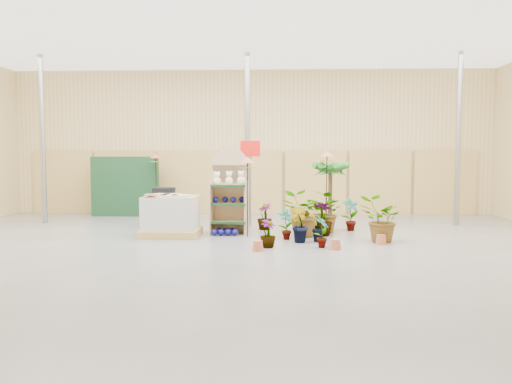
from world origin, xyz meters
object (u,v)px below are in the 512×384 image
display_shelf (230,194)px  potted_plant_2 (302,214)px  pallet_stack (171,216)px  bird_table_front (247,163)px

display_shelf → potted_plant_2: display_shelf is taller
pallet_stack → potted_plant_2: 2.95m
bird_table_front → potted_plant_2: 1.68m
display_shelf → pallet_stack: display_shelf is taller
pallet_stack → bird_table_front: 2.12m
potted_plant_2 → bird_table_front: bearing=-176.7°
display_shelf → bird_table_front: 1.07m
display_shelf → potted_plant_2: (1.67, -0.56, -0.41)m
display_shelf → pallet_stack: (-1.28, -0.55, -0.47)m
display_shelf → pallet_stack: size_ratio=1.56×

